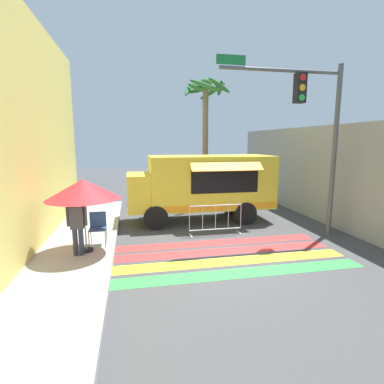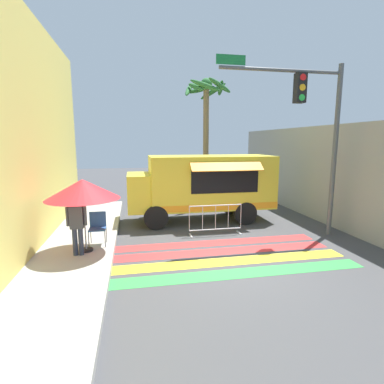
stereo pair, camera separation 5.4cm
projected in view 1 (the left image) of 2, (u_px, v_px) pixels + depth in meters
The scene contains 12 objects.
ground_plane at pixel (232, 259), 8.21m from camera, with size 60.00×60.00×0.00m, color #424244.
sidewalk_left at pixel (17, 273), 7.15m from camera, with size 4.40×16.00×0.18m.
building_left_facade at pixel (2, 131), 6.59m from camera, with size 0.25×16.00×6.85m.
concrete_wall_right at pixel (326, 175), 11.74m from camera, with size 0.20×16.00×3.82m.
crosswalk_painted at pixel (229, 256), 8.46m from camera, with size 6.40×2.84×0.01m.
food_truck at pixel (200, 184), 12.02m from camera, with size 5.75×2.50×2.64m.
traffic_signal_pole at pixel (314, 119), 9.61m from camera, with size 4.21×0.29×5.71m.
patio_umbrella at pixel (83, 189), 8.06m from camera, with size 1.98×1.98×2.02m.
folding_chair at pixel (98, 225), 8.82m from camera, with size 0.48×0.48×0.96m.
vendor_person at pixel (77, 223), 7.91m from camera, with size 0.53×0.21×1.58m.
barricade_front at pixel (216, 220), 10.33m from camera, with size 1.86×0.44×1.06m.
palm_tree at pixel (205, 110), 15.14m from camera, with size 2.52×2.50×6.32m.
Camera 1 is at (-2.61, -7.42, 3.19)m, focal length 28.00 mm.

